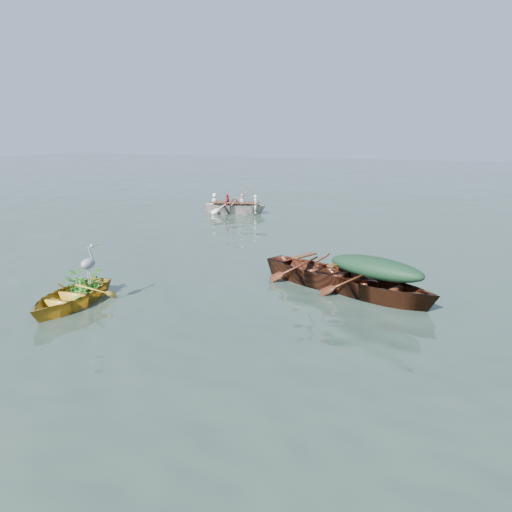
# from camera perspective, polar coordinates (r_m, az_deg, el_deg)

# --- Properties ---
(ground) EXTENTS (140.00, 140.00, 0.00)m
(ground) POSITION_cam_1_polar(r_m,az_deg,el_deg) (11.47, -8.29, -6.40)
(ground) COLOR #2E4136
(ground) RESTS_ON ground
(yellow_dinghy) EXTENTS (1.92, 3.47, 0.89)m
(yellow_dinghy) POSITION_cam_1_polar(r_m,az_deg,el_deg) (12.52, -20.48, -5.40)
(yellow_dinghy) COLOR gold
(yellow_dinghy) RESTS_ON ground
(green_tarp_boat) EXTENTS (4.77, 2.77, 1.08)m
(green_tarp_boat) POSITION_cam_1_polar(r_m,az_deg,el_deg) (12.58, 13.31, -4.78)
(green_tarp_boat) COLOR #452110
(green_tarp_boat) RESTS_ON ground
(open_wooden_boat) EXTENTS (5.03, 3.07, 1.15)m
(open_wooden_boat) POSITION_cam_1_polar(r_m,az_deg,el_deg) (13.41, 7.39, -3.34)
(open_wooden_boat) COLOR #582B16
(open_wooden_boat) RESTS_ON ground
(rowed_boat) EXTENTS (4.62, 2.35, 1.06)m
(rowed_boat) POSITION_cam_1_polar(r_m,az_deg,el_deg) (25.24, -2.41, 4.89)
(rowed_boat) COLOR silver
(rowed_boat) RESTS_ON ground
(green_tarp_cover) EXTENTS (2.62, 1.53, 0.52)m
(green_tarp_cover) POSITION_cam_1_polar(r_m,az_deg,el_deg) (12.36, 13.52, -1.27)
(green_tarp_cover) COLOR #14311B
(green_tarp_cover) RESTS_ON green_tarp_boat
(thwart_benches) EXTENTS (2.57, 1.68, 0.04)m
(thwart_benches) POSITION_cam_1_polar(r_m,az_deg,el_deg) (13.25, 7.47, -0.89)
(thwart_benches) COLOR #4E2912
(thwart_benches) RESTS_ON open_wooden_boat
(heron) EXTENTS (0.34, 0.44, 0.92)m
(heron) POSITION_cam_1_polar(r_m,az_deg,el_deg) (11.99, -18.59, -1.55)
(heron) COLOR #919599
(heron) RESTS_ON yellow_dinghy
(dinghy_weeds) EXTENTS (0.83, 1.00, 0.60)m
(dinghy_weeds) POSITION_cam_1_polar(r_m,az_deg,el_deg) (12.71, -19.21, -1.48)
(dinghy_weeds) COLOR #265F18
(dinghy_weeds) RESTS_ON yellow_dinghy
(rowers) EXTENTS (3.30, 1.90, 0.76)m
(rowers) POSITION_cam_1_polar(r_m,az_deg,el_deg) (25.11, -2.43, 6.94)
(rowers) COLOR silver
(rowers) RESTS_ON rowed_boat
(oars) EXTENTS (1.20, 2.67, 0.06)m
(oars) POSITION_cam_1_polar(r_m,az_deg,el_deg) (25.16, -2.42, 6.15)
(oars) COLOR #A05E3D
(oars) RESTS_ON rowed_boat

